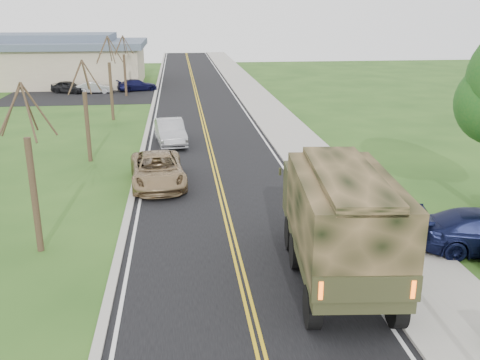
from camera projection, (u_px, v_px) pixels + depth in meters
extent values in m
cube|color=black|center=(199.00, 105.00, 48.51)|extent=(8.00, 120.00, 0.01)
cube|color=#9E998E|center=(244.00, 103.00, 48.95)|extent=(0.30, 120.00, 0.12)
cube|color=#9E998E|center=(263.00, 103.00, 49.14)|extent=(3.20, 120.00, 0.10)
cube|color=#9E998E|center=(153.00, 105.00, 48.04)|extent=(0.30, 120.00, 0.10)
cylinder|color=#38281C|center=(34.00, 196.00, 18.73)|extent=(0.24, 0.24, 4.20)
cylinder|color=#38281C|center=(39.00, 109.00, 17.98)|extent=(1.01, 0.33, 1.90)
cylinder|color=#38281C|center=(30.00, 109.00, 18.41)|extent=(0.13, 1.29, 1.74)
cylinder|color=#38281C|center=(11.00, 110.00, 17.92)|extent=(0.98, 0.43, 1.90)
cylinder|color=#38281C|center=(7.00, 116.00, 17.33)|extent=(0.79, 1.05, 1.77)
cylinder|color=#38281C|center=(29.00, 113.00, 17.44)|extent=(0.58, 0.90, 1.90)
cylinder|color=#38281C|center=(88.00, 127.00, 30.11)|extent=(0.24, 0.24, 3.96)
cylinder|color=#38281C|center=(92.00, 76.00, 29.40)|extent=(0.96, 0.32, 1.79)
cylinder|color=#38281C|center=(85.00, 76.00, 29.82)|extent=(0.12, 1.22, 1.65)
cylinder|color=#38281C|center=(75.00, 76.00, 29.35)|extent=(0.93, 0.41, 1.79)
cylinder|color=#38281C|center=(75.00, 79.00, 28.79)|extent=(0.75, 0.99, 1.67)
cylinder|color=#38281C|center=(87.00, 77.00, 28.90)|extent=(0.55, 0.85, 1.80)
cylinder|color=#38281C|center=(111.00, 92.00, 41.39)|extent=(0.24, 0.24, 4.44)
cylinder|color=#38281C|center=(115.00, 49.00, 40.59)|extent=(1.07, 0.35, 2.00)
cylinder|color=#38281C|center=(110.00, 50.00, 41.05)|extent=(0.13, 1.36, 1.84)
cylinder|color=#38281C|center=(102.00, 49.00, 40.53)|extent=(1.03, 0.46, 2.00)
cylinder|color=#38281C|center=(102.00, 51.00, 39.91)|extent=(0.83, 1.10, 1.87)
cylinder|color=#38281C|center=(111.00, 50.00, 40.03)|extent=(0.61, 0.95, 2.01)
cylinder|color=#38281C|center=(125.00, 76.00, 52.79)|extent=(0.24, 0.24, 4.08)
cylinder|color=#38281C|center=(128.00, 45.00, 52.06)|extent=(0.99, 0.33, 1.84)
cylinder|color=#38281C|center=(124.00, 45.00, 52.48)|extent=(0.13, 1.25, 1.69)
cylinder|color=#38281C|center=(119.00, 45.00, 52.00)|extent=(0.95, 0.42, 1.85)
cylinder|color=#38281C|center=(119.00, 46.00, 51.43)|extent=(0.77, 1.02, 1.72)
cylinder|color=#38281C|center=(125.00, 45.00, 51.54)|extent=(0.57, 0.88, 1.85)
cube|color=tan|center=(53.00, 66.00, 61.24)|extent=(20.00, 12.00, 4.20)
cube|color=#475466|center=(51.00, 44.00, 60.50)|extent=(21.00, 13.00, 0.70)
cube|color=#475466|center=(50.00, 38.00, 60.29)|extent=(14.00, 8.00, 0.90)
cube|color=black|center=(96.00, 97.00, 53.08)|extent=(18.00, 10.00, 0.02)
cylinder|color=black|center=(312.00, 307.00, 14.57)|extent=(0.50, 1.24, 1.21)
cylinder|color=black|center=(396.00, 306.00, 14.62)|extent=(0.50, 1.24, 1.21)
cylinder|color=black|center=(297.00, 251.00, 17.92)|extent=(0.50, 1.24, 1.21)
cylinder|color=black|center=(365.00, 250.00, 17.97)|extent=(0.50, 1.24, 1.21)
cylinder|color=black|center=(291.00, 233.00, 19.39)|extent=(0.50, 1.24, 1.21)
cylinder|color=black|center=(355.00, 232.00, 19.44)|extent=(0.50, 1.24, 1.21)
cube|color=#33351D|center=(335.00, 244.00, 17.15)|extent=(3.34, 7.91, 0.39)
cube|color=#33351D|center=(322.00, 188.00, 19.53)|extent=(2.82, 2.33, 1.54)
cube|color=black|center=(318.00, 175.00, 20.41)|extent=(2.42, 0.31, 0.77)
cube|color=#33351D|center=(342.00, 249.00, 16.18)|extent=(3.28, 6.06, 0.17)
cube|color=black|center=(344.00, 213.00, 15.82)|extent=(3.28, 6.06, 2.20)
cube|color=black|center=(347.00, 176.00, 15.47)|extent=(2.29, 5.97, 0.28)
cube|color=#33351D|center=(366.00, 289.00, 13.32)|extent=(2.75, 0.39, 0.72)
cube|color=#FF590C|center=(321.00, 291.00, 13.23)|extent=(0.11, 0.05, 0.50)
cube|color=#FF590C|center=(413.00, 290.00, 13.28)|extent=(0.11, 0.05, 0.50)
imported|color=#937853|center=(157.00, 170.00, 26.36)|extent=(3.03, 5.74, 1.54)
imported|color=#9D9DA1|center=(170.00, 132.00, 34.35)|extent=(2.25, 4.96, 1.58)
imported|color=black|center=(69.00, 87.00, 55.11)|extent=(4.00, 2.86, 1.27)
imported|color=silver|center=(95.00, 87.00, 55.05)|extent=(3.60, 1.26, 1.19)
imported|color=black|center=(137.00, 85.00, 56.65)|extent=(4.51, 2.87, 1.22)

